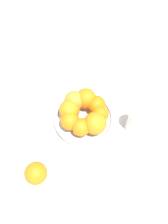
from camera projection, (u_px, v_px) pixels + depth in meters
The scene contains 6 objects.
ground_plane at pixel (84, 121), 0.84m from camera, with size 4.00×4.00×0.00m, color beige.
fruit_bowl at pixel (84, 119), 0.83m from camera, with size 0.23×0.23×0.03m.
orange_pile at pixel (84, 111), 0.79m from camera, with size 0.20×0.19×0.08m.
stray_orange at pixel (36, 173), 0.71m from camera, with size 0.07×0.07×0.07m, color orange.
drinking_glass at pixel (135, 121), 0.79m from camera, with size 0.06×0.06×0.10m, color white.
napkin_folded at pixel (86, 67), 0.98m from camera, with size 0.16×0.16×0.01m, color silver.
Camera 1 is at (-0.34, 0.19, 0.75)m, focal length 35.00 mm.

